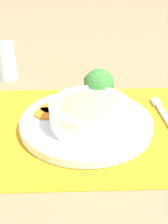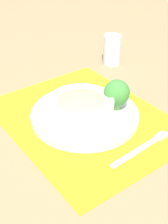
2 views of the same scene
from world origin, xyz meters
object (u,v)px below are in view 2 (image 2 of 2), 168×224
at_px(broccoli_floret, 117,93).
at_px(water_glass, 112,51).
at_px(fork, 146,146).
at_px(bowl, 81,106).

xyz_separation_m(broccoli_floret, water_glass, (-0.24, 0.22, -0.02)).
relative_size(broccoli_floret, fork, 0.45).
bearing_deg(fork, water_glass, 145.96).
relative_size(water_glass, fork, 0.56).
bearing_deg(water_glass, broccoli_floret, -42.63).
bearing_deg(broccoli_floret, fork, -16.75).
distance_m(bowl, fork, 0.19).
xyz_separation_m(broccoli_floret, fork, (0.14, -0.04, -0.06)).
bearing_deg(bowl, water_glass, 123.33).
distance_m(broccoli_floret, fork, 0.16).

